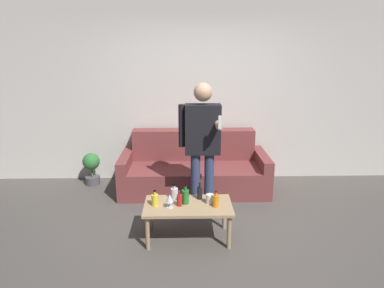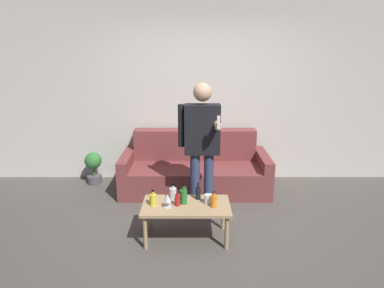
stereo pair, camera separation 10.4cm
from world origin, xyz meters
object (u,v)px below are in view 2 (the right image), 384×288
(couch, at_px, (196,170))
(coffee_table, at_px, (187,209))
(bottle_orange, at_px, (174,193))
(person_standing_front, at_px, (203,140))

(couch, xyz_separation_m, coffee_table, (-0.11, -1.39, 0.06))
(coffee_table, relative_size, bottle_orange, 5.84)
(coffee_table, height_order, bottle_orange, bottle_orange)
(person_standing_front, bearing_deg, couch, 95.10)
(couch, bearing_deg, bottle_orange, -101.76)
(coffee_table, height_order, person_standing_front, person_standing_front)
(coffee_table, distance_m, person_standing_front, 0.86)
(couch, relative_size, coffee_table, 2.24)
(coffee_table, bearing_deg, bottle_orange, 131.64)
(bottle_orange, bearing_deg, person_standing_front, 52.07)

